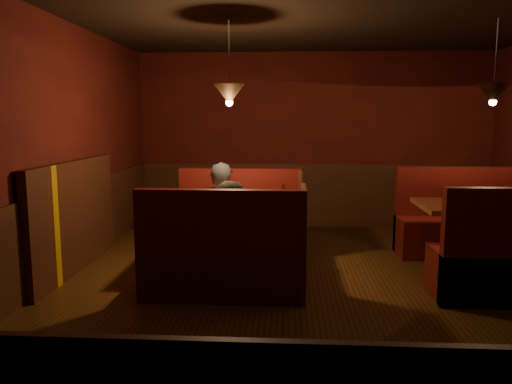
# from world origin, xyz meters

# --- Properties ---
(room) EXTENTS (6.02, 7.02, 2.92)m
(room) POSITION_xyz_m (-0.28, 0.05, 1.05)
(room) COLOR #371E0E
(room) RESTS_ON ground
(main_table) EXTENTS (1.49, 0.91, 1.04)m
(main_table) POSITION_xyz_m (-1.09, 0.48, 0.62)
(main_table) COLOR brown
(main_table) RESTS_ON ground
(main_bench_far) EXTENTS (1.64, 0.59, 1.12)m
(main_bench_far) POSITION_xyz_m (-1.07, 1.32, 0.36)
(main_bench_far) COLOR black
(main_bench_far) RESTS_ON ground
(main_bench_near) EXTENTS (1.64, 0.59, 1.12)m
(main_bench_near) POSITION_xyz_m (-1.07, -0.37, 0.36)
(main_bench_near) COLOR black
(main_bench_near) RESTS_ON ground
(second_table) EXTENTS (1.46, 0.93, 0.82)m
(second_table) POSITION_xyz_m (1.80, 0.55, 0.61)
(second_table) COLOR brown
(second_table) RESTS_ON ground
(second_bench_far) EXTENTS (1.61, 0.60, 1.15)m
(second_bench_far) POSITION_xyz_m (1.83, 1.42, 0.37)
(second_bench_far) COLOR black
(second_bench_far) RESTS_ON ground
(diner_a) EXTENTS (0.66, 0.52, 1.59)m
(diner_a) POSITION_xyz_m (-1.27, 1.03, 0.80)
(diner_a) COLOR #222327
(diner_a) RESTS_ON ground
(diner_b) EXTENTS (0.82, 0.69, 1.49)m
(diner_b) POSITION_xyz_m (-1.00, -0.08, 0.75)
(diner_b) COLOR #343026
(diner_b) RESTS_ON ground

